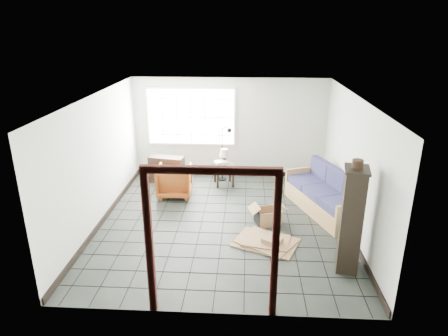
# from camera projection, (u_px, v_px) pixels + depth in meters

# --- Properties ---
(ground) EXTENTS (5.50, 5.50, 0.00)m
(ground) POSITION_uv_depth(u_px,v_px,m) (224.00, 222.00, 8.25)
(ground) COLOR black
(ground) RESTS_ON ground
(room_shell) EXTENTS (5.02, 5.52, 2.61)m
(room_shell) POSITION_uv_depth(u_px,v_px,m) (224.00, 144.00, 7.70)
(room_shell) COLOR silver
(room_shell) RESTS_ON ground
(window_panel) EXTENTS (2.32, 0.08, 1.52)m
(window_panel) POSITION_uv_depth(u_px,v_px,m) (191.00, 117.00, 10.29)
(window_panel) COLOR silver
(window_panel) RESTS_ON ground
(doorway_trim) EXTENTS (1.80, 0.08, 2.20)m
(doorway_trim) POSITION_uv_depth(u_px,v_px,m) (211.00, 225.00, 5.24)
(doorway_trim) COLOR black
(doorway_trim) RESTS_ON ground
(futon_sofa) EXTENTS (1.54, 2.30, 0.95)m
(futon_sofa) POSITION_uv_depth(u_px,v_px,m) (327.00, 196.00, 8.64)
(futon_sofa) COLOR #A28049
(futon_sofa) RESTS_ON ground
(armchair) EXTENTS (0.82, 0.77, 0.80)m
(armchair) POSITION_uv_depth(u_px,v_px,m) (174.00, 179.00, 9.42)
(armchair) COLOR maroon
(armchair) RESTS_ON ground
(side_table) EXTENTS (0.60, 0.60, 0.54)m
(side_table) POSITION_uv_depth(u_px,v_px,m) (224.00, 168.00, 10.03)
(side_table) COLOR black
(side_table) RESTS_ON ground
(table_lamp) EXTENTS (0.30, 0.30, 0.38)m
(table_lamp) POSITION_uv_depth(u_px,v_px,m) (224.00, 153.00, 9.97)
(table_lamp) COLOR black
(table_lamp) RESTS_ON side_table
(projector) EXTENTS (0.37, 0.33, 0.11)m
(projector) POSITION_uv_depth(u_px,v_px,m) (221.00, 163.00, 9.91)
(projector) COLOR silver
(projector) RESTS_ON side_table
(floor_lamp) EXTENTS (0.40, 0.35, 1.49)m
(floor_lamp) POSITION_uv_depth(u_px,v_px,m) (226.00, 151.00, 10.17)
(floor_lamp) COLOR black
(floor_lamp) RESTS_ON ground
(console_shelf) EXTENTS (0.93, 0.50, 0.68)m
(console_shelf) POSITION_uv_depth(u_px,v_px,m) (167.00, 169.00, 10.24)
(console_shelf) COLOR black
(console_shelf) RESTS_ON ground
(tall_shelf) EXTENTS (0.46, 0.55, 1.79)m
(tall_shelf) POSITION_uv_depth(u_px,v_px,m) (351.00, 219.00, 6.41)
(tall_shelf) COLOR black
(tall_shelf) RESTS_ON ground
(pot) EXTENTS (0.20, 0.20, 0.13)m
(pot) POSITION_uv_depth(u_px,v_px,m) (358.00, 164.00, 6.10)
(pot) COLOR black
(pot) RESTS_ON tall_shelf
(open_box) EXTENTS (0.85, 0.59, 0.44)m
(open_box) POSITION_uv_depth(u_px,v_px,m) (268.00, 216.00, 8.15)
(open_box) COLOR #886041
(open_box) RESTS_ON ground
(cardboard_pile) EXTENTS (1.35, 1.17, 0.17)m
(cardboard_pile) POSITION_uv_depth(u_px,v_px,m) (267.00, 241.00, 7.44)
(cardboard_pile) COLOR #886041
(cardboard_pile) RESTS_ON ground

